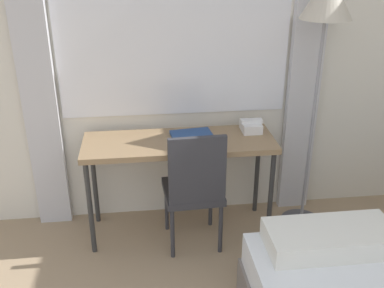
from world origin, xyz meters
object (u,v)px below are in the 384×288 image
object	(u,v)px
desk	(179,149)
standing_lamp	(325,20)
desk_chair	(194,186)
book	(192,136)
telephone	(251,126)

from	to	relation	value
desk	standing_lamp	size ratio (longest dim) A/B	0.72
desk_chair	standing_lamp	world-z (taller)	standing_lamp
standing_lamp	book	xyz separation A→B (m)	(-0.86, 0.08, -0.80)
desk	book	xyz separation A→B (m)	(0.10, 0.04, 0.08)
standing_lamp	desk	bearing A→B (deg)	177.97
desk_chair	standing_lamp	distance (m)	1.39
desk_chair	telephone	xyz separation A→B (m)	(0.46, 0.32, 0.29)
desk_chair	telephone	bearing A→B (deg)	32.36
book	desk	bearing A→B (deg)	-156.97
desk_chair	telephone	world-z (taller)	desk_chair
desk_chair	book	world-z (taller)	desk_chair
standing_lamp	telephone	bearing A→B (deg)	161.21
desk_chair	desk	bearing A→B (deg)	107.79
book	telephone	bearing A→B (deg)	8.26
standing_lamp	book	bearing A→B (deg)	174.96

